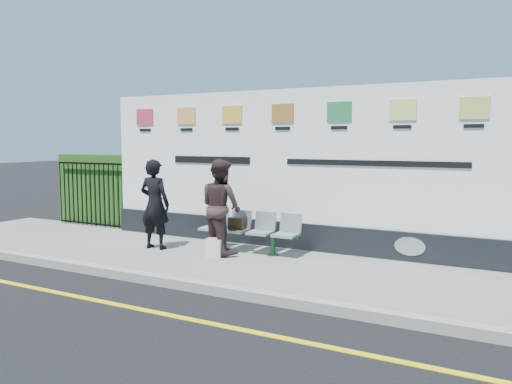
# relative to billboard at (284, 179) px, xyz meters

# --- Properties ---
(ground) EXTENTS (80.00, 80.00, 0.00)m
(ground) POSITION_rel_billboard_xyz_m (-0.50, -3.85, -1.42)
(ground) COLOR black
(pavement) EXTENTS (14.00, 3.00, 0.12)m
(pavement) POSITION_rel_billboard_xyz_m (-0.50, -1.35, -1.36)
(pavement) COLOR slate
(pavement) RESTS_ON ground
(kerb) EXTENTS (14.00, 0.18, 0.14)m
(kerb) POSITION_rel_billboard_xyz_m (-0.50, -2.85, -1.35)
(kerb) COLOR gray
(kerb) RESTS_ON ground
(yellow_line) EXTENTS (14.00, 0.10, 0.01)m
(yellow_line) POSITION_rel_billboard_xyz_m (-0.50, -3.85, -1.42)
(yellow_line) COLOR yellow
(yellow_line) RESTS_ON ground
(billboard) EXTENTS (8.00, 0.30, 3.00)m
(billboard) POSITION_rel_billboard_xyz_m (0.00, 0.00, 0.00)
(billboard) COLOR black
(billboard) RESTS_ON pavement
(hedge) EXTENTS (2.35, 0.70, 1.70)m
(hedge) POSITION_rel_billboard_xyz_m (-5.08, 0.45, -0.45)
(hedge) COLOR #254F17
(hedge) RESTS_ON pavement
(railing) EXTENTS (2.05, 0.06, 1.54)m
(railing) POSITION_rel_billboard_xyz_m (-5.08, -0.00, -0.53)
(railing) COLOR black
(railing) RESTS_ON pavement
(bench) EXTENTS (1.92, 0.55, 0.41)m
(bench) POSITION_rel_billboard_xyz_m (-0.36, -0.78, -1.09)
(bench) COLOR #ADB1B6
(bench) RESTS_ON pavement
(woman_left) EXTENTS (0.64, 0.44, 1.70)m
(woman_left) POSITION_rel_billboard_xyz_m (-2.08, -1.30, -0.45)
(woman_left) COLOR black
(woman_left) RESTS_ON pavement
(woman_right) EXTENTS (1.03, 0.93, 1.72)m
(woman_right) POSITION_rel_billboard_xyz_m (-0.75, -1.08, -0.44)
(woman_right) COLOR #362324
(woman_right) RESTS_ON pavement
(handbag_brown) EXTENTS (0.29, 0.16, 0.22)m
(handbag_brown) POSITION_rel_billboard_xyz_m (-0.61, -0.79, -0.78)
(handbag_brown) COLOR #311F0D
(handbag_brown) RESTS_ON bench
(carrier_bag_white) EXTENTS (0.31, 0.19, 0.31)m
(carrier_bag_white) POSITION_rel_billboard_xyz_m (-0.73, -1.31, -1.14)
(carrier_bag_white) COLOR silver
(carrier_bag_white) RESTS_ON pavement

